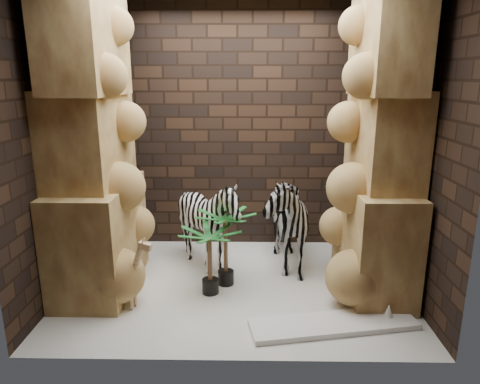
{
  "coord_description": "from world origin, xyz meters",
  "views": [
    {
      "loc": [
        0.12,
        -4.18,
        2.15
      ],
      "look_at": [
        0.05,
        0.15,
        0.99
      ],
      "focal_mm": 32.51,
      "sensor_mm": 36.0,
      "label": 1
    }
  ],
  "objects_px": {
    "giraffe_toy": "(122,271)",
    "palm_front": "(226,248)",
    "zebra_right": "(280,209)",
    "palm_back": "(210,261)",
    "zebra_left": "(208,228)",
    "surfboard": "(333,324)"
  },
  "relations": [
    {
      "from": "zebra_right",
      "to": "palm_back",
      "type": "distance_m",
      "value": 1.08
    },
    {
      "from": "zebra_left",
      "to": "palm_front",
      "type": "xyz_separation_m",
      "value": [
        0.21,
        -0.37,
        -0.09
      ]
    },
    {
      "from": "giraffe_toy",
      "to": "palm_back",
      "type": "bearing_deg",
      "value": 34.13
    },
    {
      "from": "zebra_right",
      "to": "palm_front",
      "type": "bearing_deg",
      "value": -147.63
    },
    {
      "from": "zebra_right",
      "to": "giraffe_toy",
      "type": "bearing_deg",
      "value": -155.18
    },
    {
      "from": "giraffe_toy",
      "to": "palm_front",
      "type": "xyz_separation_m",
      "value": [
        0.95,
        0.49,
        0.04
      ]
    },
    {
      "from": "zebra_right",
      "to": "giraffe_toy",
      "type": "height_order",
      "value": "zebra_right"
    },
    {
      "from": "zebra_right",
      "to": "palm_back",
      "type": "height_order",
      "value": "zebra_right"
    },
    {
      "from": "zebra_right",
      "to": "palm_front",
      "type": "xyz_separation_m",
      "value": [
        -0.59,
        -0.51,
        -0.27
      ]
    },
    {
      "from": "zebra_left",
      "to": "palm_front",
      "type": "distance_m",
      "value": 0.43
    },
    {
      "from": "palm_front",
      "to": "giraffe_toy",
      "type": "bearing_deg",
      "value": -152.56
    },
    {
      "from": "palm_front",
      "to": "palm_back",
      "type": "height_order",
      "value": "palm_front"
    },
    {
      "from": "palm_back",
      "to": "surfboard",
      "type": "xyz_separation_m",
      "value": [
        1.14,
        -0.6,
        -0.32
      ]
    },
    {
      "from": "giraffe_toy",
      "to": "palm_back",
      "type": "xyz_separation_m",
      "value": [
        0.8,
        0.29,
        -0.03
      ]
    },
    {
      "from": "giraffe_toy",
      "to": "palm_front",
      "type": "height_order",
      "value": "palm_front"
    },
    {
      "from": "zebra_left",
      "to": "zebra_right",
      "type": "bearing_deg",
      "value": 17.39
    },
    {
      "from": "zebra_right",
      "to": "zebra_left",
      "type": "height_order",
      "value": "zebra_right"
    },
    {
      "from": "palm_back",
      "to": "surfboard",
      "type": "height_order",
      "value": "palm_back"
    },
    {
      "from": "zebra_left",
      "to": "palm_back",
      "type": "bearing_deg",
      "value": -76.29
    },
    {
      "from": "zebra_right",
      "to": "surfboard",
      "type": "relative_size",
      "value": 0.92
    },
    {
      "from": "zebra_right",
      "to": "surfboard",
      "type": "height_order",
      "value": "zebra_right"
    },
    {
      "from": "zebra_left",
      "to": "palm_back",
      "type": "xyz_separation_m",
      "value": [
        0.06,
        -0.57,
        -0.15
      ]
    }
  ]
}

